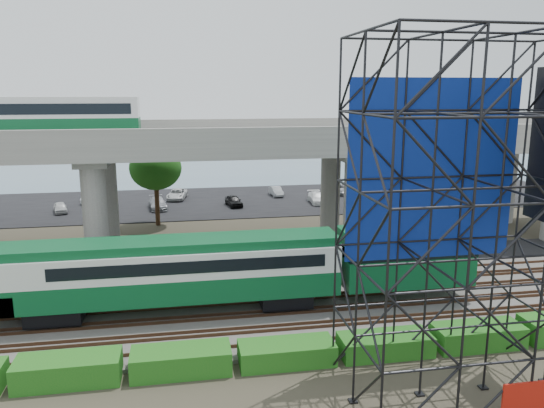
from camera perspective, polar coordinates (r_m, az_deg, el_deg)
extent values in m
plane|color=#474233|center=(30.32, -2.00, -12.99)|extent=(140.00, 140.00, 0.00)
cube|color=slate|center=(32.09, -2.51, -11.32)|extent=(90.00, 12.00, 0.20)
cube|color=black|center=(40.00, -4.12, -6.60)|extent=(90.00, 5.00, 0.08)
cube|color=black|center=(62.64, -6.36, 0.25)|extent=(90.00, 18.00, 0.08)
cube|color=slate|center=(84.27, -7.35, 3.28)|extent=(140.00, 40.00, 0.03)
cube|color=#472D1E|center=(27.78, -1.19, -14.82)|extent=(90.00, 0.08, 0.16)
cube|color=#472D1E|center=(29.06, -1.63, -13.54)|extent=(90.00, 0.08, 0.16)
cube|color=#472D1E|center=(29.56, -1.80, -13.08)|extent=(90.00, 0.08, 0.16)
cube|color=#472D1E|center=(30.86, -2.19, -11.95)|extent=(90.00, 0.08, 0.16)
cube|color=#472D1E|center=(31.36, -2.33, -11.54)|extent=(90.00, 0.08, 0.16)
cube|color=#472D1E|center=(32.68, -2.68, -10.54)|extent=(90.00, 0.08, 0.16)
cube|color=#472D1E|center=(33.19, -2.81, -10.17)|extent=(90.00, 0.08, 0.16)
cube|color=#472D1E|center=(34.52, -3.11, -9.27)|extent=(90.00, 0.08, 0.16)
cube|color=#472D1E|center=(35.03, -3.23, -8.94)|extent=(90.00, 0.08, 0.16)
cube|color=#472D1E|center=(36.37, -3.50, -8.13)|extent=(90.00, 0.08, 0.16)
cube|color=black|center=(32.37, -22.22, -10.69)|extent=(3.00, 2.20, 0.90)
cube|color=black|center=(32.14, 1.40, -9.90)|extent=(3.00, 2.20, 0.90)
cube|color=#0B4D27|center=(31.17, -10.52, -8.56)|extent=(19.00, 3.00, 1.40)
cube|color=silver|center=(30.70, -10.63, -6.03)|extent=(19.00, 3.00, 1.50)
cube|color=#0B4D27|center=(30.40, -10.70, -4.24)|extent=(19.00, 2.60, 0.50)
cube|color=black|center=(30.68, -8.75, -5.87)|extent=(15.00, 3.06, 0.70)
cube|color=#0B4D27|center=(33.63, 14.10, -5.37)|extent=(8.00, 3.00, 3.40)
cube|color=#9E9B93|center=(43.57, -5.05, 6.47)|extent=(80.00, 12.00, 1.20)
cube|color=#9E9B93|center=(37.76, -4.31, 7.37)|extent=(80.00, 0.50, 1.10)
cube|color=#9E9B93|center=(49.19, -5.68, 8.45)|extent=(80.00, 0.50, 1.10)
cylinder|color=#9E9B93|center=(41.15, -18.49, -0.94)|extent=(1.80, 1.80, 8.00)
cylinder|color=#9E9B93|center=(47.94, -17.32, 0.93)|extent=(1.80, 1.80, 8.00)
cube|color=#9E9B93|center=(43.95, -18.17, 4.79)|extent=(2.40, 9.00, 0.60)
cylinder|color=#9E9B93|center=(42.94, 8.90, 0.07)|extent=(1.80, 1.80, 8.00)
cylinder|color=#9E9B93|center=(49.48, 6.30, 1.75)|extent=(1.80, 1.80, 8.00)
cube|color=#9E9B93|center=(45.63, 7.64, 5.53)|extent=(2.40, 9.00, 0.60)
cylinder|color=#9E9B93|center=(57.16, 23.91, 2.17)|extent=(1.80, 1.80, 8.00)
cube|color=#9E9B93|center=(53.86, 26.30, 5.39)|extent=(2.40, 9.00, 0.60)
cube|color=black|center=(44.24, -21.82, 6.98)|extent=(12.00, 2.50, 0.70)
cube|color=#0B4D27|center=(44.18, -21.90, 8.01)|extent=(12.00, 2.50, 0.90)
cube|color=silver|center=(44.13, -22.02, 9.43)|extent=(12.00, 2.50, 1.30)
cube|color=black|center=(44.13, -22.02, 9.50)|extent=(11.00, 2.56, 0.80)
cube|color=silver|center=(44.11, -22.10, 10.47)|extent=(12.00, 2.40, 0.30)
cube|color=navy|center=(25.23, 16.89, 3.47)|extent=(8.10, 0.08, 8.25)
cube|color=#B1180C|center=(23.67, 26.04, -18.48)|extent=(2.40, 0.08, 1.60)
cube|color=black|center=(25.74, 18.75, -18.48)|extent=(9.36, 6.36, 0.08)
cube|color=#145916|center=(26.50, -21.07, -16.33)|extent=(4.60, 1.80, 1.20)
cube|color=#145916|center=(25.99, -9.74, -16.29)|extent=(4.60, 1.80, 1.15)
cube|color=#145916|center=(26.45, 1.58, -15.72)|extent=(4.60, 1.80, 1.03)
cube|color=#145916|center=(27.79, 12.08, -14.57)|extent=(4.60, 1.80, 1.01)
cube|color=#145916|center=(29.89, 21.24, -13.06)|extent=(4.60, 1.80, 1.12)
cylinder|color=#382314|center=(44.73, 13.69, -1.74)|extent=(0.44, 0.44, 4.80)
ellipsoid|color=#145916|center=(44.09, 13.90, 2.30)|extent=(4.94, 4.94, 4.18)
cylinder|color=#382314|center=(52.30, -12.27, 0.32)|extent=(0.44, 0.44, 4.80)
ellipsoid|color=#145916|center=(51.76, -12.42, 3.79)|extent=(4.94, 4.94, 4.18)
imported|color=black|center=(40.86, -26.88, -6.32)|extent=(6.04, 3.89, 1.55)
imported|color=#BEBEBE|center=(60.81, -21.82, -0.35)|extent=(2.04, 3.41, 1.09)
imported|color=silver|center=(65.19, -19.03, 0.73)|extent=(1.52, 3.89, 1.26)
imported|color=gray|center=(59.51, -12.20, 0.08)|extent=(2.32, 4.52, 1.26)
imported|color=silver|center=(64.36, -10.18, 1.04)|extent=(2.74, 4.62, 1.20)
imported|color=black|center=(59.75, -4.13, 0.35)|extent=(1.99, 3.73, 1.21)
imported|color=#919598|center=(65.42, 0.46, 1.37)|extent=(1.41, 3.44, 1.11)
imported|color=white|center=(61.46, 4.87, 0.67)|extent=(1.82, 4.23, 1.21)
imported|color=gray|center=(67.31, 7.18, 1.60)|extent=(2.74, 4.49, 1.16)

